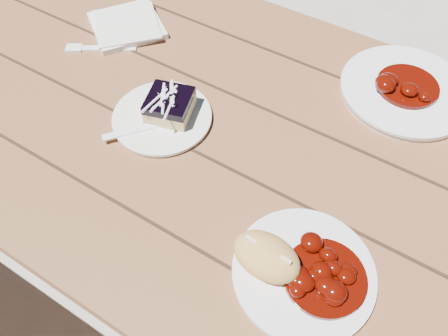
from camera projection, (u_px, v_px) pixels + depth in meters
The scene contains 12 objects.
ground at pixel (239, 283), 1.43m from camera, with size 60.00×60.00×0.00m, color #AEA99D.
picnic_table at pixel (246, 185), 0.95m from camera, with size 2.00×1.55×0.75m.
main_plate at pixel (303, 273), 0.66m from camera, with size 0.21×0.21×0.02m, color white.
goulash_stew at pixel (327, 273), 0.63m from camera, with size 0.12×0.12×0.04m, color #500A02, non-canonical shape.
bread_roll at pixel (267, 256), 0.63m from camera, with size 0.11×0.07×0.05m, color #E3AD57.
dessert_plate at pixel (162, 118), 0.84m from camera, with size 0.19×0.19×0.01m, color white.
blueberry_cake at pixel (170, 105), 0.82m from camera, with size 0.10×0.10×0.05m.
fork_dessert at pixel (136, 130), 0.81m from camera, with size 0.03×0.16×0.01m, color white, non-canonical shape.
napkin_stack at pixel (127, 26), 1.00m from camera, with size 0.15×0.15×0.01m, color white.
fork_table at pixel (108, 48), 0.96m from camera, with size 0.03×0.16×0.01m, color white, non-canonical shape.
second_plate at pixel (405, 91), 0.88m from camera, with size 0.25×0.25×0.02m, color white.
second_stew at pixel (410, 80), 0.86m from camera, with size 0.12×0.12×0.04m, color #500A02, non-canonical shape.
Camera 1 is at (0.23, -0.47, 1.38)m, focal length 35.00 mm.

